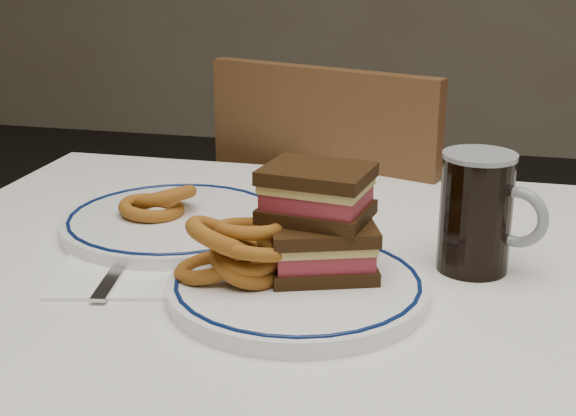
% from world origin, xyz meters
% --- Properties ---
extents(dining_table, '(1.27, 0.87, 0.75)m').
position_xyz_m(dining_table, '(0.00, 0.00, 0.64)').
color(dining_table, white).
rests_on(dining_table, floor).
extents(chair_far, '(0.53, 0.53, 0.91)m').
position_xyz_m(chair_far, '(-0.15, 0.57, 0.50)').
color(chair_far, '#462616').
rests_on(chair_far, floor).
extents(main_plate, '(0.28, 0.28, 0.02)m').
position_xyz_m(main_plate, '(-0.11, -0.06, 0.76)').
color(main_plate, white).
rests_on(main_plate, dining_table).
extents(reuben_sandwich, '(0.14, 0.13, 0.11)m').
position_xyz_m(reuben_sandwich, '(-0.09, -0.03, 0.83)').
color(reuben_sandwich, black).
rests_on(reuben_sandwich, main_plate).
extents(onion_rings_main, '(0.14, 0.10, 0.09)m').
position_xyz_m(onion_rings_main, '(-0.17, -0.07, 0.80)').
color(onion_rings_main, brown).
rests_on(onion_rings_main, main_plate).
extents(ketchup_ramekin, '(0.06, 0.06, 0.04)m').
position_xyz_m(ketchup_ramekin, '(-0.17, 0.01, 0.79)').
color(ketchup_ramekin, silver).
rests_on(ketchup_ramekin, main_plate).
extents(beer_mug, '(0.12, 0.08, 0.14)m').
position_xyz_m(beer_mug, '(0.07, 0.06, 0.82)').
color(beer_mug, black).
rests_on(beer_mug, dining_table).
extents(far_plate, '(0.29, 0.29, 0.02)m').
position_xyz_m(far_plate, '(-0.31, 0.10, 0.76)').
color(far_plate, white).
rests_on(far_plate, dining_table).
extents(onion_rings_far, '(0.10, 0.10, 0.06)m').
position_xyz_m(onion_rings_far, '(-0.33, 0.11, 0.78)').
color(onion_rings_far, brown).
rests_on(onion_rings_far, far_plate).
extents(napkin_fork, '(0.16, 0.18, 0.01)m').
position_xyz_m(napkin_fork, '(-0.32, -0.05, 0.75)').
color(napkin_fork, white).
rests_on(napkin_fork, dining_table).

